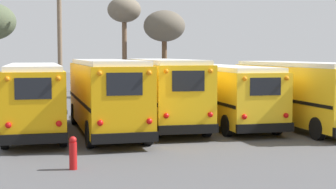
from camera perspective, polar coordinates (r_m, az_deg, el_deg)
ground_plane at (r=24.67m, az=0.03°, el=-3.80°), size 160.00×160.00×0.00m
school_bus_0 at (r=23.52m, az=-14.63°, el=-0.17°), size 2.59×9.67×3.11m
school_bus_1 at (r=23.18m, az=-6.93°, el=0.11°), size 2.56×9.76×3.30m
school_bus_2 at (r=25.44m, az=-0.57°, el=0.53°), size 3.06×10.40×3.30m
school_bus_3 at (r=26.52m, az=5.86°, el=0.28°), size 2.84×10.98×2.98m
school_bus_4 at (r=25.80m, az=14.15°, el=0.27°), size 2.54×10.18×3.17m
utility_pole at (r=37.04m, az=-11.91°, el=6.03°), size 1.80×0.32×9.00m
bare_tree_0 at (r=43.08m, az=-0.41°, el=7.48°), size 3.47×3.47×7.21m
bare_tree_1 at (r=44.03m, az=-4.87°, el=9.04°), size 2.84×2.84×8.38m
fence_line at (r=31.64m, az=-3.52°, el=-0.18°), size 20.47×0.06×1.42m
fire_hydrant at (r=16.18m, az=-10.48°, el=-6.37°), size 0.24×0.24×1.03m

